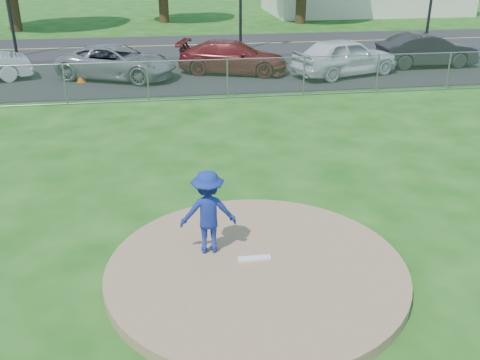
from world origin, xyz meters
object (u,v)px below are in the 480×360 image
Objects in this scene: parked_car_darkred at (233,57)px; parked_car_charcoal at (427,50)px; parked_car_gray at (117,62)px; pitcher at (208,212)px; traffic_cone at (81,74)px; parked_car_pearl at (345,57)px.

parked_car_charcoal is (9.40, 0.05, 0.05)m from parked_car_darkred.
parked_car_gray is at bearing 112.12° from parked_car_darkred.
pitcher is 15.41m from traffic_cone.
pitcher reaches higher than parked_car_gray.
traffic_cone is at bearing 115.26° from parked_car_darkred.
parked_car_pearl is at bearing -116.48° from pitcher.
pitcher is 0.34× the size of parked_car_charcoal.
parked_car_darkred is at bearing -63.87° from parked_car_gray.
traffic_cone is 0.15× the size of parked_car_pearl.
parked_car_charcoal is (14.58, 0.41, 0.05)m from parked_car_gray.
parked_car_pearl reaches higher than parked_car_gray.
pitcher is at bearing 133.27° from parked_car_pearl.
parked_car_charcoal is (4.51, 1.27, -0.06)m from parked_car_pearl.
parked_car_gray is at bearing 90.68° from parked_car_charcoal.
parked_car_pearl is 1.05× the size of parked_car_charcoal.
pitcher is 19.78m from parked_car_charcoal.
parked_car_pearl is at bearing 104.86° from parked_car_charcoal.
parked_car_charcoal is at bearing -71.47° from parked_car_darkred.
parked_car_pearl reaches higher than traffic_cone.
parked_car_charcoal is at bearing 3.13° from traffic_cone.
pitcher is 2.26× the size of traffic_cone.
pitcher is 0.32× the size of parked_car_darkred.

